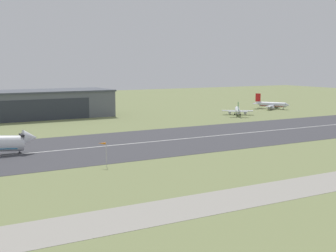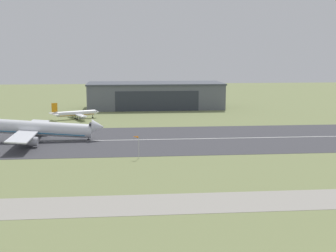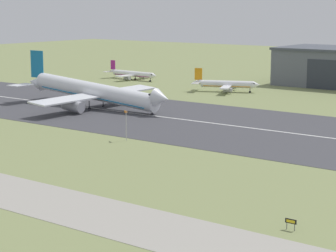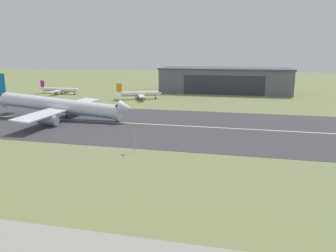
# 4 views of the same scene
# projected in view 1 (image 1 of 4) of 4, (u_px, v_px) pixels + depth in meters

# --- Properties ---
(ground_plane) EXTENTS (704.31, 704.31, 0.00)m
(ground_plane) POSITION_uv_depth(u_px,v_px,m) (239.00, 169.00, 125.95)
(ground_plane) COLOR #7A8451
(runway_strip) EXTENTS (464.31, 55.27, 0.06)m
(runway_strip) POSITION_uv_depth(u_px,v_px,m) (152.00, 142.00, 169.76)
(runway_strip) COLOR #3D3D42
(runway_strip) RESTS_ON ground_plane
(runway_centreline) EXTENTS (417.88, 0.70, 0.01)m
(runway_centreline) POSITION_uv_depth(u_px,v_px,m) (152.00, 142.00, 169.76)
(runway_centreline) COLOR silver
(runway_centreline) RESTS_ON runway_strip
(taxiway_road) EXTENTS (348.23, 13.42, 0.05)m
(taxiway_road) POSITION_uv_depth(u_px,v_px,m) (297.00, 187.00, 107.59)
(taxiway_road) COLOR gray
(taxiway_road) RESTS_ON ground_plane
(hangar_building) EXTENTS (75.17, 30.10, 14.26)m
(hangar_building) POSITION_uv_depth(u_px,v_px,m) (39.00, 104.00, 243.82)
(hangar_building) COLOR slate
(hangar_building) RESTS_ON ground_plane
(airplane_parked_centre) EXTENTS (21.40, 22.58, 9.37)m
(airplane_parked_centre) POSITION_uv_depth(u_px,v_px,m) (272.00, 105.00, 290.17)
(airplane_parked_centre) COLOR silver
(airplane_parked_centre) RESTS_ON ground_plane
(airplane_parked_far_east) EXTENTS (19.84, 23.66, 8.00)m
(airplane_parked_far_east) POSITION_uv_depth(u_px,v_px,m) (238.00, 110.00, 257.09)
(airplane_parked_far_east) COLOR silver
(airplane_parked_far_east) RESTS_ON ground_plane
(windsock_pole) EXTENTS (1.99, 1.77, 6.75)m
(windsock_pole) POSITION_uv_depth(u_px,v_px,m) (103.00, 145.00, 128.97)
(windsock_pole) COLOR #B7B7BC
(windsock_pole) RESTS_ON ground_plane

